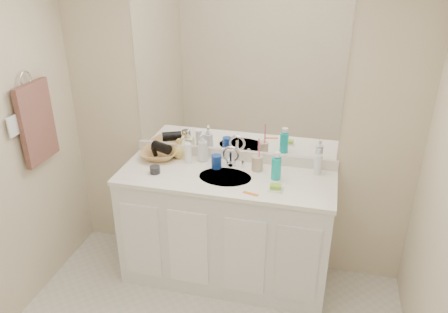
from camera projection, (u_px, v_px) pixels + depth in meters
name	position (u px, v px, depth m)	size (l,w,h in m)	color
wall_back	(235.00, 119.00, 3.15)	(2.60, 0.02, 2.40)	beige
vanity_cabinet	(226.00, 230.00, 3.24)	(1.50, 0.55, 0.85)	white
countertop	(226.00, 177.00, 3.05)	(1.52, 0.57, 0.03)	white
backsplash	(234.00, 155.00, 3.25)	(1.52, 0.03, 0.08)	silver
sink_basin	(225.00, 178.00, 3.03)	(0.37, 0.37, 0.02)	#B5B19E
faucet	(231.00, 159.00, 3.16)	(0.02, 0.02, 0.11)	silver
mirror	(235.00, 70.00, 2.99)	(1.48, 0.01, 1.20)	white
blue_mug	(216.00, 162.00, 3.13)	(0.07, 0.07, 0.10)	navy
tan_cup	(257.00, 163.00, 3.09)	(0.08, 0.08, 0.11)	tan
toothbrush	(259.00, 151.00, 3.05)	(0.01, 0.01, 0.20)	#FC4277
mouthwash_bottle	(276.00, 168.00, 2.97)	(0.07, 0.07, 0.16)	#0EB1AB
clear_pump_bottle	(318.00, 164.00, 3.04)	(0.06, 0.06, 0.15)	white
soap_dish	(275.00, 189.00, 2.86)	(0.10, 0.08, 0.01)	white
green_soap	(276.00, 187.00, 2.85)	(0.07, 0.05, 0.03)	#89C22F
orange_comb	(251.00, 194.00, 2.81)	(0.11, 0.02, 0.00)	orange
dark_jar	(155.00, 170.00, 3.07)	(0.07, 0.07, 0.05)	#25252A
extra_white_bottle	(188.00, 153.00, 3.19)	(0.05, 0.05, 0.15)	white
soap_bottle_white	(203.00, 147.00, 3.21)	(0.08, 0.08, 0.21)	silver
soap_bottle_cream	(184.00, 147.00, 3.27)	(0.08, 0.08, 0.17)	#FFF8CF
soap_bottle_yellow	(179.00, 148.00, 3.27)	(0.12, 0.12, 0.15)	gold
wicker_basket	(160.00, 154.00, 3.28)	(0.27, 0.27, 0.07)	#B68349
hair_dryer	(162.00, 147.00, 3.25)	(0.07, 0.07, 0.15)	black
towel_ring	(26.00, 79.00, 2.81)	(0.11, 0.11, 0.01)	silver
hand_towel	(37.00, 123.00, 2.94)	(0.04, 0.32, 0.55)	#53322C
switch_plate	(13.00, 126.00, 2.74)	(0.01, 0.09, 0.13)	white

